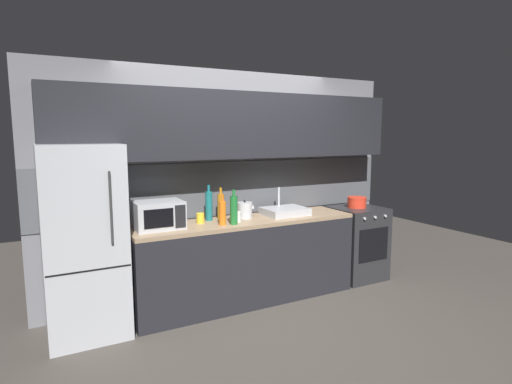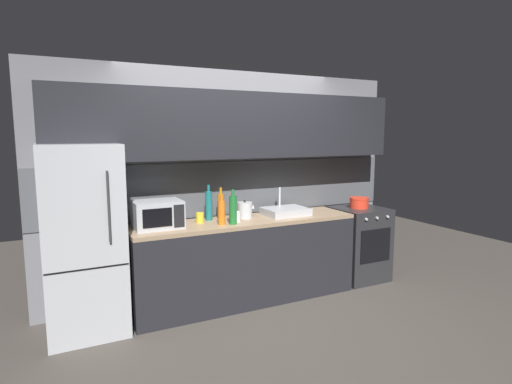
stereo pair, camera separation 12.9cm
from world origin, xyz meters
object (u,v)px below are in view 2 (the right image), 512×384
refrigerator (83,240)px  microwave (158,214)px  wine_bottle_teal (209,205)px  mug_yellow (200,218)px  wine_bottle_amber (221,206)px  cooking_pot (359,203)px  oven_range (358,243)px  kettle (245,210)px  wine_bottle_orange (222,212)px  mug_clear (237,217)px  wine_bottle_green (233,210)px

refrigerator → microwave: size_ratio=3.75×
wine_bottle_teal → mug_yellow: wine_bottle_teal is taller
wine_bottle_amber → mug_yellow: 0.30m
wine_bottle_teal → cooking_pot: wine_bottle_teal is taller
refrigerator → microwave: bearing=1.6°
oven_range → microwave: 2.57m
mug_yellow → kettle: bearing=1.3°
oven_range → wine_bottle_teal: size_ratio=2.38×
microwave → kettle: 0.97m
wine_bottle_orange → mug_clear: size_ratio=2.87×
microwave → mug_yellow: size_ratio=4.49×
mug_yellow → cooking_pot: bearing=-1.9°
oven_range → wine_bottle_orange: 1.98m
wine_bottle_amber → wine_bottle_green: 0.31m
oven_range → mug_clear: mug_clear is taller
kettle → wine_bottle_green: bearing=-136.2°
wine_bottle_teal → cooking_pot: (1.91, -0.15, -0.09)m
mug_yellow → oven_range: bearing=-1.9°
wine_bottle_amber → mug_yellow: size_ratio=3.33×
wine_bottle_amber → wine_bottle_green: bearing=-89.0°
wine_bottle_green → mug_yellow: bearing=141.7°
refrigerator → cooking_pot: (3.17, 0.00, 0.10)m
wine_bottle_teal → wine_bottle_green: wine_bottle_teal is taller
wine_bottle_green → oven_range: bearing=4.9°
microwave → wine_bottle_amber: 0.73m
wine_bottle_green → wine_bottle_amber: bearing=91.0°
microwave → wine_bottle_amber: wine_bottle_amber is taller
wine_bottle_orange → mug_clear: 0.22m
refrigerator → cooking_pot: size_ratio=7.43×
wine_bottle_orange → cooking_pot: 1.88m
kettle → cooking_pot: 1.52m
wine_bottle_orange → mug_yellow: size_ratio=3.03×
wine_bottle_green → wine_bottle_orange: bearing=168.2°
kettle → wine_bottle_amber: bearing=161.6°
microwave → mug_clear: 0.81m
wine_bottle_orange → cooking_pot: size_ratio=1.34×
oven_range → wine_bottle_green: size_ratio=2.53×
kettle → wine_bottle_amber: (-0.25, 0.08, 0.05)m
wine_bottle_green → wine_bottle_orange: (-0.11, 0.02, -0.02)m
wine_bottle_teal → wine_bottle_green: size_ratio=1.06×
microwave → refrigerator: bearing=-178.4°
wine_bottle_green → mug_clear: wine_bottle_green is taller
refrigerator → wine_bottle_orange: size_ratio=5.55×
refrigerator → mug_yellow: bearing=3.4°
refrigerator → wine_bottle_amber: size_ratio=5.05×
mug_yellow → mug_clear: mug_clear is taller
kettle → mug_clear: bearing=-137.4°
wine_bottle_amber → wine_bottle_teal: bearing=-175.8°
wine_bottle_teal → mug_clear: wine_bottle_teal is taller
microwave → kettle: size_ratio=2.33×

